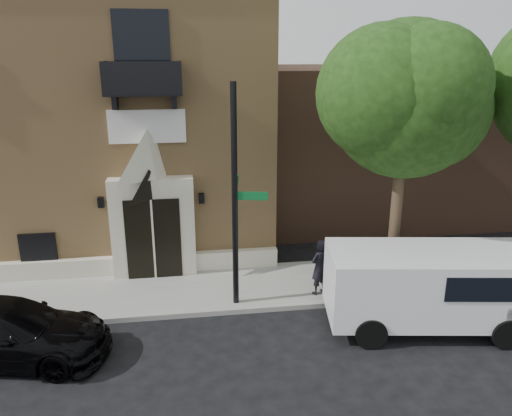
{
  "coord_description": "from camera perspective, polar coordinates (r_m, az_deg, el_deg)",
  "views": [
    {
      "loc": [
        0.09,
        -12.39,
        7.12
      ],
      "look_at": [
        2.17,
        2.0,
        2.48
      ],
      "focal_mm": 35.0,
      "sensor_mm": 36.0,
      "label": 1
    }
  ],
  "objects": [
    {
      "name": "black_sedan",
      "position": [
        13.59,
        -26.66,
        -12.5
      ],
      "size": [
        5.2,
        2.93,
        1.42
      ],
      "primitive_type": "imported",
      "rotation": [
        0.0,
        0.0,
        1.37
      ],
      "color": "black",
      "rests_on": "ground"
    },
    {
      "name": "planter",
      "position": [
        16.48,
        -8.87,
        -6.24
      ],
      "size": [
        0.73,
        0.67,
        0.68
      ],
      "primitive_type": "imported",
      "rotation": [
        0.0,
        0.0,
        0.27
      ],
      "color": "#39632C",
      "rests_on": "sidewalk"
    },
    {
      "name": "neighbour_building",
      "position": [
        24.79,
        20.79,
        7.47
      ],
      "size": [
        18.0,
        8.0,
        6.4
      ],
      "primitive_type": "cube",
      "color": "brown",
      "rests_on": "ground"
    },
    {
      "name": "sidewalk",
      "position": [
        15.6,
        -4.06,
        -9.19
      ],
      "size": [
        42.0,
        3.0,
        0.15
      ],
      "primitive_type": "cube",
      "color": "gray",
      "rests_on": "ground"
    },
    {
      "name": "fire_hydrant",
      "position": [
        16.08,
        19.03,
        -7.32
      ],
      "size": [
        0.5,
        0.4,
        0.88
      ],
      "color": "#A72109",
      "rests_on": "sidewalk"
    },
    {
      "name": "pedestrian_near",
      "position": [
        14.9,
        7.25,
        -6.71
      ],
      "size": [
        0.74,
        0.66,
        1.69
      ],
      "primitive_type": "imported",
      "rotation": [
        0.0,
        0.0,
        3.67
      ],
      "color": "black",
      "rests_on": "sidewalk"
    },
    {
      "name": "dumpster",
      "position": [
        16.15,
        16.53,
        -6.24
      ],
      "size": [
        1.93,
        1.2,
        1.21
      ],
      "rotation": [
        0.0,
        0.0,
        -0.08
      ],
      "color": "#103C17",
      "rests_on": "sidewalk"
    },
    {
      "name": "cargo_van",
      "position": [
        14.03,
        19.96,
        -8.35
      ],
      "size": [
        5.55,
        2.86,
        2.16
      ],
      "rotation": [
        0.0,
        0.0,
        -0.15
      ],
      "color": "white",
      "rests_on": "ground"
    },
    {
      "name": "ground",
      "position": [
        14.28,
        -7.68,
        -12.35
      ],
      "size": [
        120.0,
        120.0,
        0.0
      ],
      "primitive_type": "plane",
      "color": "black",
      "rests_on": "ground"
    },
    {
      "name": "street_sign",
      "position": [
        13.48,
        -2.36,
        1.11
      ],
      "size": [
        0.97,
        1.1,
        6.2
      ],
      "rotation": [
        0.0,
        0.0,
        -0.21
      ],
      "color": "black",
      "rests_on": "sidewalk"
    },
    {
      "name": "church",
      "position": [
        20.72,
        -16.99,
        10.07
      ],
      "size": [
        12.2,
        11.01,
        9.3
      ],
      "color": "tan",
      "rests_on": "ground"
    },
    {
      "name": "street_tree_left",
      "position": [
        14.1,
        17.06,
        11.86
      ],
      "size": [
        4.97,
        4.38,
        7.77
      ],
      "color": "#38281C",
      "rests_on": "sidewalk"
    }
  ]
}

